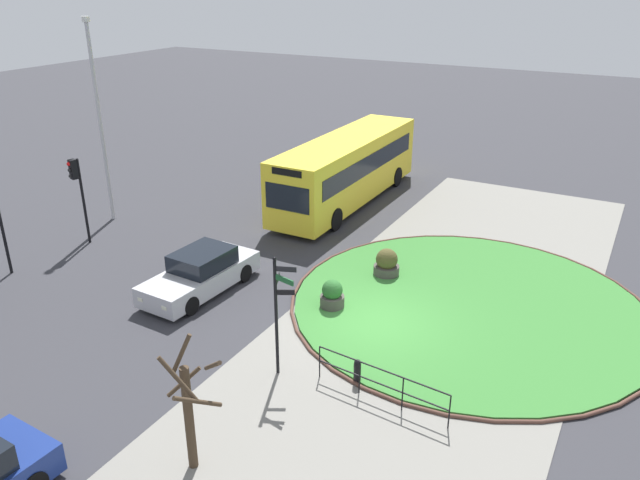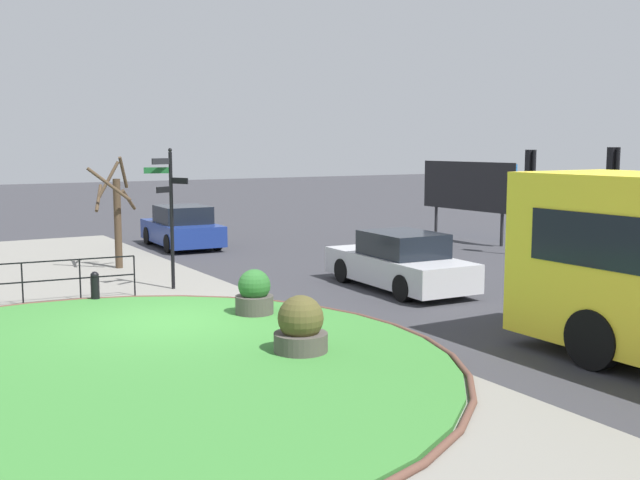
% 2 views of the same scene
% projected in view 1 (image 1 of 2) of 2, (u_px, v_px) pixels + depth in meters
% --- Properties ---
extents(ground, '(120.00, 120.00, 0.00)m').
position_uv_depth(ground, '(375.00, 325.00, 19.74)').
color(ground, '#333338').
extents(sidewalk_paving, '(32.00, 8.86, 0.02)m').
position_uv_depth(sidewalk_paving, '(422.00, 337.00, 19.04)').
color(sidewalk_paving, gray).
rests_on(sidewalk_paving, ground).
extents(grass_island, '(11.62, 11.62, 0.10)m').
position_uv_depth(grass_island, '(468.00, 305.00, 20.78)').
color(grass_island, '#387A33').
rests_on(grass_island, ground).
extents(grass_kerb_ring, '(11.93, 11.93, 0.11)m').
position_uv_depth(grass_kerb_ring, '(468.00, 305.00, 20.78)').
color(grass_kerb_ring, brown).
rests_on(grass_kerb_ring, ground).
extents(signpost_directional, '(0.72, 0.89, 3.57)m').
position_uv_depth(signpost_directional, '(278.00, 307.00, 16.52)').
color(signpost_directional, black).
rests_on(signpost_directional, ground).
extents(bollard_foreground, '(0.20, 0.20, 0.74)m').
position_uv_depth(bollard_foreground, '(357.00, 371.00, 16.78)').
color(bollard_foreground, black).
rests_on(bollard_foreground, ground).
extents(railing_grass_edge, '(0.39, 3.81, 1.01)m').
position_uv_depth(railing_grass_edge, '(381.00, 381.00, 15.93)').
color(railing_grass_edge, black).
rests_on(railing_grass_edge, ground).
extents(bus_yellow, '(10.89, 2.63, 3.17)m').
position_uv_depth(bus_yellow, '(347.00, 168.00, 29.67)').
color(bus_yellow, yellow).
rests_on(bus_yellow, ground).
extents(car_near_lane, '(4.65, 2.01, 1.47)m').
position_uv_depth(car_near_lane, '(201.00, 273.00, 21.60)').
color(car_near_lane, '#B7B7BC').
rests_on(car_near_lane, ground).
extents(traffic_light_near, '(0.48, 0.32, 3.58)m').
position_uv_depth(traffic_light_near, '(77.00, 182.00, 24.66)').
color(traffic_light_near, black).
rests_on(traffic_light_near, ground).
extents(lamppost_tall, '(0.32, 0.32, 8.68)m').
position_uv_depth(lamppost_tall, '(99.00, 117.00, 26.45)').
color(lamppost_tall, '#B7B7BC').
rests_on(lamppost_tall, ground).
extents(planter_near_signpost, '(0.81, 0.81, 1.04)m').
position_uv_depth(planter_near_signpost, '(332.00, 296.00, 20.49)').
color(planter_near_signpost, '#47423D').
rests_on(planter_near_signpost, ground).
extents(planter_kerbside, '(0.94, 0.94, 1.08)m').
position_uv_depth(planter_kerbside, '(387.00, 264.00, 22.70)').
color(planter_kerbside, '#47423D').
rests_on(planter_kerbside, ground).
extents(street_tree_bare, '(1.63, 1.48, 3.31)m').
position_uv_depth(street_tree_bare, '(190.00, 406.00, 13.41)').
color(street_tree_bare, '#423323').
rests_on(street_tree_bare, ground).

